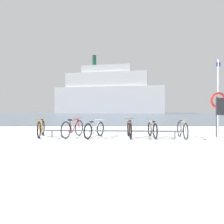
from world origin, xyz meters
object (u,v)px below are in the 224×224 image
Objects in this scene: bicycle_5 at (182,130)px; rescue_post at (218,99)px; bicycle_2 at (95,130)px; bicycle_3 at (129,129)px; bicycle_0 at (41,128)px; bicycle_1 at (73,128)px; bicycle_4 at (152,130)px; ferry_ship at (109,94)px; info_sign at (222,110)px.

bicycle_5 is 0.45× the size of rescue_post.
bicycle_3 reaches higher than bicycle_2.
bicycle_3 is at bearing -2.43° from bicycle_2.
bicycle_1 is at bearing -1.29° from bicycle_0.
bicycle_4 is 64.87m from ferry_ship.
bicycle_0 is at bearing 178.71° from bicycle_1.
bicycle_2 is at bearing -4.93° from bicycle_0.
ferry_ship reaches higher than bicycle_0.
bicycle_2 is 0.44× the size of rescue_post.
rescue_post is at bearing 34.60° from bicycle_5.
info_sign reaches higher than bicycle_3.
bicycle_0 is at bearing -171.91° from rescue_post.
bicycle_5 is at bearing -4.09° from bicycle_3.
ferry_ship is (0.17, 64.44, 6.56)m from bicycle_2.
ferry_ship is at bearing 89.01° from bicycle_1.
info_sign is at bearing -111.00° from rescue_post.
bicycle_0 is 5.99m from bicycle_5.
bicycle_5 reaches higher than bicycle_4.
ferry_ship reaches higher than bicycle_4.
rescue_post is at bearing 9.92° from bicycle_1.
bicycle_0 is at bearing 176.03° from bicycle_3.
info_sign reaches higher than bicycle_0.
rescue_post reaches higher than bicycle_4.
bicycle_0 reaches higher than bicycle_5.
bicycle_0 reaches higher than bicycle_3.
bicycle_3 is 0.97m from bicycle_4.
info_sign is (7.81, -0.06, 0.80)m from bicycle_0.
bicycle_4 is (3.38, -0.23, -0.03)m from bicycle_1.
info_sign is 64.78m from ferry_ship.
bicycle_5 is 3.13m from rescue_post.
bicycle_0 is 0.96× the size of info_sign.
bicycle_3 is 4.10m from info_sign.
bicycle_1 is 4.61m from bicycle_5.
bicycle_5 is (3.65, -0.22, 0.02)m from bicycle_2.
bicycle_5 is 0.94× the size of info_sign.
ferry_ship is at bearing 93.08° from bicycle_5.
ferry_ship is at bearing 92.01° from bicycle_4.
bicycle_2 is 0.97× the size of bicycle_5.
bicycle_3 is at bearing 175.91° from bicycle_5.
bicycle_5 reaches higher than bicycle_2.
bicycle_1 is 7.14m from rescue_post.
bicycle_1 is at bearing -90.99° from ferry_ship.
bicycle_0 is 64.62m from ferry_ship.
info_sign is (5.49, 0.14, 0.83)m from bicycle_2.
bicycle_3 is at bearing -177.17° from info_sign.
bicycle_4 reaches higher than bicycle_2.
rescue_post is (8.29, 1.18, 1.35)m from bicycle_0.
bicycle_5 is at bearing -169.08° from info_sign.
bicycle_1 is (1.38, -0.03, 0.01)m from bicycle_0.
ferry_ship is at bearing 91.15° from bicycle_3.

